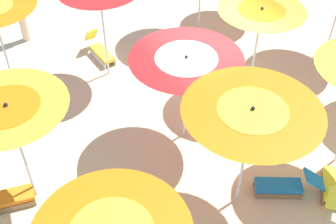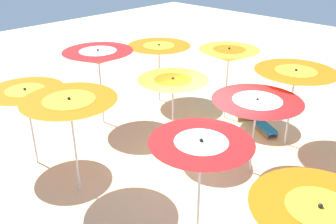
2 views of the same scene
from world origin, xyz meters
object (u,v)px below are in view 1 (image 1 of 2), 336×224
at_px(lounger_2, 333,187).
at_px(lounger_1, 285,185).
at_px(beach_umbrella_7, 9,114).
at_px(beachgoer_1, 20,12).
at_px(beach_umbrella_10, 251,119).
at_px(lounger_3, 100,51).
at_px(lounger_0, 3,198).
at_px(beach_umbrella_6, 186,65).
at_px(beach_umbrella_5, 261,16).
at_px(beachgoer_0, 108,223).

bearing_deg(lounger_2, lounger_1, 100.82).
height_order(beach_umbrella_7, beachgoer_1, beach_umbrella_7).
height_order(beach_umbrella_10, lounger_2, beach_umbrella_10).
bearing_deg(lounger_3, beach_umbrella_10, 0.50).
relative_size(beach_umbrella_10, lounger_0, 1.84).
relative_size(lounger_1, lounger_3, 1.04).
height_order(beach_umbrella_6, lounger_2, beach_umbrella_6).
bearing_deg(beach_umbrella_10, lounger_1, 162.10).
height_order(beach_umbrella_7, lounger_0, beach_umbrella_7).
distance_m(beach_umbrella_5, beach_umbrella_6, 2.32).
xyz_separation_m(lounger_1, beachgoer_1, (2.93, -7.75, 0.69)).
distance_m(beach_umbrella_7, beachgoer_1, 5.79).
bearing_deg(beach_umbrella_10, lounger_2, 155.07).
xyz_separation_m(beach_umbrella_5, lounger_0, (6.15, 0.59, -1.83)).
bearing_deg(beachgoer_1, beach_umbrella_5, 22.59).
distance_m(beach_umbrella_7, lounger_2, 6.05).
xyz_separation_m(lounger_0, lounger_2, (-5.62, 2.78, -0.00)).
height_order(lounger_3, beachgoer_0, beachgoer_0).
bearing_deg(lounger_2, beachgoer_0, 121.11).
height_order(lounger_1, lounger_3, lounger_3).
bearing_deg(beach_umbrella_5, beachgoer_1, -48.90).
relative_size(beach_umbrella_7, beachgoer_0, 1.33).
relative_size(beach_umbrella_6, lounger_3, 1.77).
relative_size(lounger_1, beachgoer_1, 0.76).
height_order(beach_umbrella_5, beachgoer_0, beach_umbrella_5).
height_order(lounger_1, beachgoer_1, beachgoer_1).
distance_m(beach_umbrella_10, lounger_3, 5.96).
xyz_separation_m(beach_umbrella_7, beach_umbrella_10, (-3.36, 1.96, -0.02)).
height_order(beach_umbrella_5, lounger_1, beach_umbrella_5).
xyz_separation_m(beach_umbrella_5, beach_umbrella_10, (2.21, 2.59, 0.08)).
xyz_separation_m(beach_umbrella_6, beach_umbrella_10, (-0.03, 1.98, 0.19)).
xyz_separation_m(beach_umbrella_6, lounger_1, (-0.92, 2.27, -1.73)).
distance_m(lounger_0, beachgoer_1, 5.83).
bearing_deg(lounger_0, beach_umbrella_6, 10.99).
relative_size(beach_umbrella_7, beachgoer_1, 1.39).
xyz_separation_m(beachgoer_0, beachgoer_1, (-0.50, -7.37, -0.04)).
distance_m(beach_umbrella_7, lounger_0, 2.01).
bearing_deg(beachgoer_0, beachgoer_1, 29.57).
bearing_deg(lounger_1, lounger_0, 4.71).
bearing_deg(beachgoer_0, beach_umbrella_10, -58.77).
bearing_deg(beach_umbrella_10, lounger_3, -84.80).
xyz_separation_m(lounger_3, beachgoer_0, (2.03, 5.52, 0.72)).
distance_m(lounger_1, beachgoer_1, 8.32).
bearing_deg(beach_umbrella_10, beach_umbrella_7, -30.33).
xyz_separation_m(beach_umbrella_7, beachgoer_0, (-0.81, 1.86, -1.20)).
distance_m(beach_umbrella_5, lounger_2, 3.88).
relative_size(beach_umbrella_6, beach_umbrella_7, 0.94).
bearing_deg(beach_umbrella_5, lounger_0, 5.48).
height_order(beach_umbrella_7, beachgoer_0, beach_umbrella_7).
height_order(beach_umbrella_10, beachgoer_0, beach_umbrella_10).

